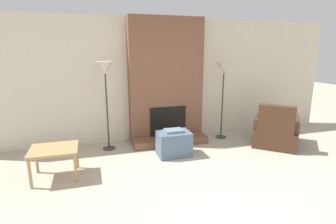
% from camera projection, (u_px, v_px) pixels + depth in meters
% --- Properties ---
extents(ground_plane, '(24.00, 24.00, 0.00)m').
position_uv_depth(ground_plane, '(232.00, 214.00, 3.17)').
color(ground_plane, '#B2A893').
extents(wall_back, '(8.23, 0.06, 2.60)m').
position_uv_depth(wall_back, '(163.00, 80.00, 5.71)').
color(wall_back, beige).
rests_on(wall_back, ground_plane).
extents(fireplace, '(1.57, 0.69, 2.60)m').
position_uv_depth(fireplace, '(166.00, 85.00, 5.53)').
color(fireplace, brown).
rests_on(fireplace, ground_plane).
extents(ottoman, '(0.61, 0.44, 0.51)m').
position_uv_depth(ottoman, '(174.00, 143.00, 4.90)').
color(ottoman, slate).
rests_on(ottoman, ground_plane).
extents(armchair, '(1.30, 1.31, 0.90)m').
position_uv_depth(armchair, '(276.00, 132.00, 5.43)').
color(armchair, '#422819').
rests_on(armchair, ground_plane).
extents(side_table, '(0.69, 0.60, 0.48)m').
position_uv_depth(side_table, '(54.00, 152.00, 3.99)').
color(side_table, tan).
rests_on(side_table, ground_plane).
extents(floor_lamp_left, '(0.34, 0.34, 1.73)m').
position_uv_depth(floor_lamp_left, '(105.00, 73.00, 4.93)').
color(floor_lamp_left, '#333333').
rests_on(floor_lamp_left, ground_plane).
extents(floor_lamp_right, '(0.34, 0.34, 1.68)m').
position_uv_depth(floor_lamp_right, '(224.00, 72.00, 5.64)').
color(floor_lamp_right, '#333333').
rests_on(floor_lamp_right, ground_plane).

